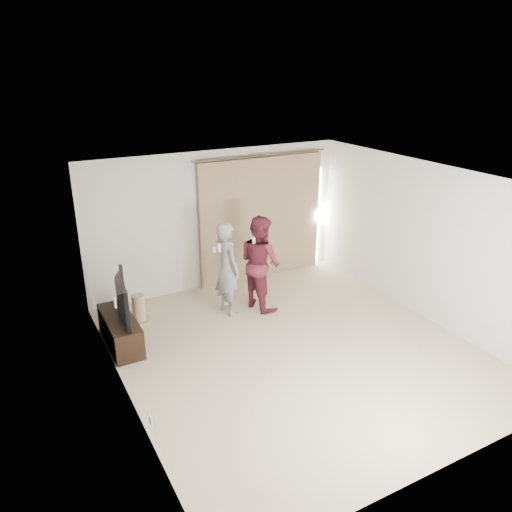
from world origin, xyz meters
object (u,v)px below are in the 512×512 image
at_px(person_man, 227,268).
at_px(person_woman, 260,262).
at_px(tv, 117,298).
at_px(tv_console, 120,331).

height_order(person_man, person_woman, person_woman).
height_order(tv, person_woman, person_woman).
xyz_separation_m(person_man, person_woman, (0.60, -0.06, 0.02)).
bearing_deg(tv, person_man, -74.13).
distance_m(tv_console, person_woman, 2.57).
height_order(tv_console, tv, tv).
xyz_separation_m(tv, person_woman, (2.50, 0.13, 0.05)).
relative_size(tv, person_man, 0.67).
bearing_deg(tv_console, tv, 0.00).
height_order(tv_console, person_man, person_man).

